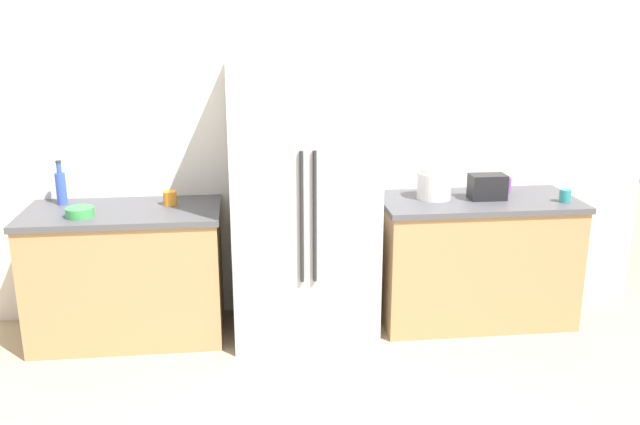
# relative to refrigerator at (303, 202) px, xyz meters

# --- Properties ---
(kitchen_back_panel) EXTENTS (5.17, 0.10, 2.67)m
(kitchen_back_panel) POSITION_rel_refrigerator_xyz_m (0.01, 0.43, 0.42)
(kitchen_back_panel) COLOR silver
(kitchen_back_panel) RESTS_ON ground_plane
(counter_left) EXTENTS (1.27, 0.66, 0.89)m
(counter_left) POSITION_rel_refrigerator_xyz_m (-1.18, 0.05, -0.47)
(counter_left) COLOR tan
(counter_left) RESTS_ON ground_plane
(counter_right) EXTENTS (1.36, 0.66, 0.89)m
(counter_right) POSITION_rel_refrigerator_xyz_m (1.22, 0.05, -0.47)
(counter_right) COLOR tan
(counter_right) RESTS_ON ground_plane
(refrigerator) EXTENTS (0.94, 0.74, 1.84)m
(refrigerator) POSITION_rel_refrigerator_xyz_m (0.00, 0.00, 0.00)
(refrigerator) COLOR #B2B5BA
(refrigerator) RESTS_ON ground_plane
(toaster) EXTENTS (0.24, 0.15, 0.17)m
(toaster) POSITION_rel_refrigerator_xyz_m (1.28, 0.04, 0.06)
(toaster) COLOR black
(toaster) RESTS_ON counter_right
(rice_cooker) EXTENTS (0.23, 0.23, 0.29)m
(rice_cooker) POSITION_rel_refrigerator_xyz_m (0.92, 0.10, 0.11)
(rice_cooker) COLOR silver
(rice_cooker) RESTS_ON counter_right
(bottle_a) EXTENTS (0.07, 0.07, 0.30)m
(bottle_a) POSITION_rel_refrigerator_xyz_m (-1.59, 0.23, 0.09)
(bottle_a) COLOR blue
(bottle_a) RESTS_ON counter_left
(cup_a) EXTENTS (0.09, 0.09, 0.09)m
(cup_a) POSITION_rel_refrigerator_xyz_m (-0.87, 0.13, 0.02)
(cup_a) COLOR orange
(cup_a) RESTS_ON counter_left
(cup_b) EXTENTS (0.08, 0.08, 0.09)m
(cup_b) POSITION_rel_refrigerator_xyz_m (1.77, -0.10, 0.01)
(cup_b) COLOR teal
(cup_b) RESTS_ON counter_right
(cup_c) EXTENTS (0.07, 0.07, 0.10)m
(cup_c) POSITION_rel_refrigerator_xyz_m (1.48, 0.22, 0.02)
(cup_c) COLOR purple
(cup_c) RESTS_ON counter_right
(bowl_a) EXTENTS (0.17, 0.17, 0.06)m
(bowl_a) POSITION_rel_refrigerator_xyz_m (-1.41, -0.09, 0.00)
(bowl_a) COLOR green
(bowl_a) RESTS_ON counter_left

